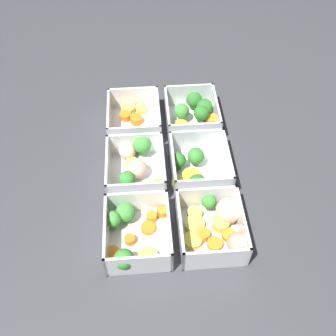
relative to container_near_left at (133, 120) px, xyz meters
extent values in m
plane|color=#38383D|center=(0.16, 0.07, -0.02)|extent=(4.00, 4.00, 0.00)
cube|color=white|center=(0.00, 0.00, -0.02)|extent=(0.14, 0.12, 0.00)
cube|color=white|center=(0.00, -0.06, 0.01)|extent=(0.14, 0.01, 0.06)
cube|color=white|center=(0.00, 0.06, 0.01)|extent=(0.14, 0.01, 0.06)
cube|color=white|center=(-0.06, 0.00, 0.01)|extent=(0.01, 0.12, 0.06)
cube|color=white|center=(0.07, 0.00, 0.01)|extent=(0.01, 0.12, 0.06)
cylinder|color=orange|center=(-0.01, 0.01, -0.01)|extent=(0.04, 0.04, 0.02)
cylinder|color=#DBC647|center=(0.05, -0.02, -0.01)|extent=(0.05, 0.05, 0.02)
cylinder|color=#DBC647|center=(-0.05, -0.01, -0.01)|extent=(0.05, 0.05, 0.01)
cylinder|color=orange|center=(0.06, 0.01, -0.01)|extent=(0.03, 0.03, 0.01)
cylinder|color=#DBC647|center=(-0.05, 0.02, -0.01)|extent=(0.04, 0.04, 0.01)
cylinder|color=orange|center=(-0.02, -0.02, -0.01)|extent=(0.03, 0.03, 0.01)
cube|color=white|center=(0.16, 0.00, -0.02)|extent=(0.14, 0.12, 0.00)
cube|color=white|center=(0.16, -0.06, 0.01)|extent=(0.14, 0.01, 0.06)
cube|color=white|center=(0.16, 0.06, 0.01)|extent=(0.14, 0.01, 0.06)
cube|color=white|center=(0.09, 0.00, 0.01)|extent=(0.01, 0.12, 0.06)
cube|color=white|center=(0.22, 0.00, 0.01)|extent=(0.01, 0.12, 0.06)
cylinder|color=#49883F|center=(0.19, -0.02, -0.01)|extent=(0.01, 0.01, 0.01)
sphere|color=#388433|center=(0.19, -0.02, 0.01)|extent=(0.03, 0.03, 0.03)
sphere|color=beige|center=(0.10, -0.02, 0.00)|extent=(0.04, 0.04, 0.04)
cylinder|color=#DBC647|center=(0.13, -0.01, -0.01)|extent=(0.03, 0.03, 0.01)
sphere|color=beige|center=(0.16, 0.00, 0.01)|extent=(0.06, 0.06, 0.04)
cylinder|color=orange|center=(0.19, 0.05, -0.01)|extent=(0.02, 0.02, 0.01)
cylinder|color=#519448|center=(0.10, 0.02, -0.01)|extent=(0.01, 0.01, 0.02)
sphere|color=#42933D|center=(0.10, 0.02, 0.02)|extent=(0.04, 0.04, 0.04)
cube|color=white|center=(0.31, 0.00, -0.02)|extent=(0.14, 0.12, 0.00)
cube|color=white|center=(0.31, -0.06, 0.01)|extent=(0.14, 0.01, 0.06)
cube|color=white|center=(0.31, 0.06, 0.01)|extent=(0.14, 0.01, 0.06)
cube|color=white|center=(0.24, 0.00, 0.01)|extent=(0.01, 0.12, 0.06)
cube|color=white|center=(0.38, 0.00, 0.01)|extent=(0.01, 0.12, 0.06)
cylinder|color=#DBC647|center=(0.35, 0.02, -0.01)|extent=(0.05, 0.05, 0.01)
cylinder|color=orange|center=(0.26, 0.05, -0.01)|extent=(0.03, 0.03, 0.02)
cylinder|color=orange|center=(0.27, 0.03, -0.01)|extent=(0.03, 0.03, 0.01)
cylinder|color=#49883F|center=(0.36, -0.02, -0.01)|extent=(0.01, 0.01, 0.02)
sphere|color=#388433|center=(0.36, -0.02, 0.02)|extent=(0.04, 0.04, 0.04)
cylinder|color=#519448|center=(0.28, -0.04, -0.01)|extent=(0.01, 0.01, 0.02)
sphere|color=#42933D|center=(0.28, -0.04, 0.01)|extent=(0.03, 0.03, 0.03)
cylinder|color=#519448|center=(0.26, -0.02, -0.01)|extent=(0.01, 0.01, 0.01)
sphere|color=#42933D|center=(0.26, -0.02, 0.01)|extent=(0.04, 0.04, 0.04)
cylinder|color=orange|center=(0.31, -0.01, -0.01)|extent=(0.03, 0.03, 0.01)
cylinder|color=orange|center=(0.29, 0.02, -0.01)|extent=(0.04, 0.04, 0.01)
cylinder|color=orange|center=(0.34, -0.05, -0.01)|extent=(0.03, 0.03, 0.01)
cube|color=white|center=(0.00, 0.14, -0.02)|extent=(0.14, 0.12, 0.00)
cube|color=white|center=(0.00, 0.08, 0.01)|extent=(0.14, 0.01, 0.06)
cube|color=white|center=(0.00, 0.19, 0.01)|extent=(0.14, 0.01, 0.06)
cube|color=white|center=(-0.06, 0.14, 0.01)|extent=(0.01, 0.12, 0.06)
cube|color=white|center=(0.07, 0.14, 0.01)|extent=(0.01, 0.12, 0.06)
cylinder|color=orange|center=(0.04, 0.14, -0.01)|extent=(0.03, 0.03, 0.01)
cylinder|color=orange|center=(0.04, 0.16, -0.01)|extent=(0.03, 0.03, 0.01)
cylinder|color=#407A37|center=(0.00, 0.16, -0.01)|extent=(0.01, 0.01, 0.01)
sphere|color=#2D7228|center=(0.00, 0.16, 0.01)|extent=(0.04, 0.04, 0.04)
cylinder|color=orange|center=(0.05, 0.09, -0.01)|extent=(0.03, 0.03, 0.01)
cylinder|color=yellow|center=(0.02, 0.11, -0.01)|extent=(0.04, 0.04, 0.02)
cylinder|color=#519448|center=(-0.01, 0.11, -0.01)|extent=(0.01, 0.01, 0.02)
sphere|color=#42933D|center=(-0.01, 0.11, 0.01)|extent=(0.04, 0.04, 0.04)
cylinder|color=#407A37|center=(-0.02, 0.17, -0.01)|extent=(0.01, 0.01, 0.01)
sphere|color=#2D7228|center=(-0.02, 0.17, 0.01)|extent=(0.04, 0.04, 0.04)
cylinder|color=#407A37|center=(-0.05, 0.15, -0.01)|extent=(0.01, 0.01, 0.01)
sphere|color=#2D7228|center=(-0.05, 0.15, 0.01)|extent=(0.04, 0.04, 0.04)
cylinder|color=orange|center=(0.00, 0.19, -0.01)|extent=(0.04, 0.04, 0.01)
cube|color=white|center=(0.16, 0.14, -0.02)|extent=(0.14, 0.12, 0.00)
cube|color=white|center=(0.16, 0.08, 0.01)|extent=(0.14, 0.01, 0.06)
cube|color=white|center=(0.16, 0.19, 0.01)|extent=(0.14, 0.01, 0.06)
cube|color=white|center=(0.09, 0.14, 0.01)|extent=(0.01, 0.12, 0.06)
cube|color=white|center=(0.22, 0.14, 0.01)|extent=(0.01, 0.12, 0.06)
cylinder|color=orange|center=(0.21, 0.19, -0.01)|extent=(0.04, 0.04, 0.01)
cylinder|color=#49883F|center=(0.13, 0.13, -0.01)|extent=(0.01, 0.01, 0.01)
sphere|color=#388433|center=(0.13, 0.13, 0.01)|extent=(0.04, 0.04, 0.04)
cylinder|color=#407A37|center=(0.14, 0.09, -0.01)|extent=(0.01, 0.01, 0.01)
sphere|color=#2D7228|center=(0.14, 0.09, 0.01)|extent=(0.03, 0.03, 0.03)
cylinder|color=#407A37|center=(0.21, 0.13, -0.01)|extent=(0.01, 0.01, 0.01)
sphere|color=#2D7228|center=(0.21, 0.13, 0.01)|extent=(0.04, 0.04, 0.04)
cylinder|color=yellow|center=(0.18, 0.12, -0.01)|extent=(0.06, 0.06, 0.02)
cylinder|color=#DBC647|center=(0.19, 0.09, -0.01)|extent=(0.05, 0.05, 0.01)
cube|color=white|center=(0.31, 0.14, -0.02)|extent=(0.14, 0.12, 0.00)
cube|color=white|center=(0.31, 0.08, 0.01)|extent=(0.14, 0.01, 0.06)
cube|color=white|center=(0.31, 0.19, 0.01)|extent=(0.14, 0.01, 0.06)
cube|color=white|center=(0.24, 0.14, 0.01)|extent=(0.01, 0.12, 0.06)
cube|color=white|center=(0.38, 0.14, 0.01)|extent=(0.01, 0.12, 0.06)
cylinder|color=#DBC647|center=(0.27, 0.11, -0.01)|extent=(0.04, 0.04, 0.01)
cylinder|color=#DBC647|center=(0.29, 0.16, -0.01)|extent=(0.04, 0.04, 0.02)
cylinder|color=#49883F|center=(0.25, 0.14, -0.01)|extent=(0.01, 0.01, 0.02)
sphere|color=#388433|center=(0.25, 0.14, 0.01)|extent=(0.03, 0.03, 0.03)
cylinder|color=orange|center=(0.33, 0.14, -0.01)|extent=(0.04, 0.04, 0.01)
sphere|color=tan|center=(0.34, 0.18, 0.01)|extent=(0.04, 0.04, 0.04)
sphere|color=beige|center=(0.28, 0.18, 0.01)|extent=(0.07, 0.07, 0.05)
cylinder|color=orange|center=(0.31, 0.12, -0.01)|extent=(0.03, 0.03, 0.02)
cylinder|color=#DBC647|center=(0.29, 0.11, -0.01)|extent=(0.05, 0.05, 0.01)
cylinder|color=#DBC647|center=(0.32, 0.10, -0.01)|extent=(0.04, 0.04, 0.01)
cylinder|color=orange|center=(0.32, 0.17, -0.01)|extent=(0.04, 0.04, 0.01)
camera|label=1|loc=(0.68, 0.03, 0.64)|focal=42.00mm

